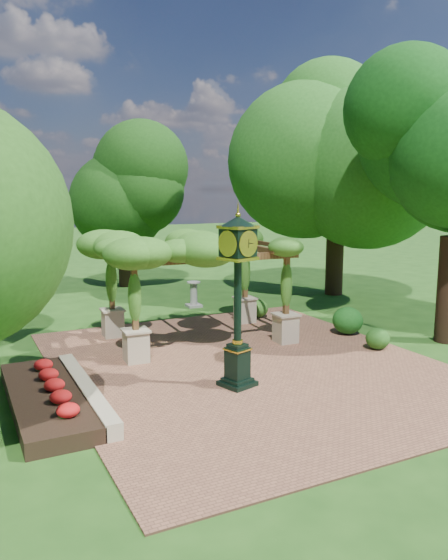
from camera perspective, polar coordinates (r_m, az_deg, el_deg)
name	(u,v)px	position (r m, az deg, el deg)	size (l,w,h in m)	color
ground	(267,376)	(14.58, 4.47, -10.02)	(120.00, 120.00, 0.00)	#1E4714
brick_plaza	(248,365)	(15.39, 2.53, -8.86)	(10.00, 12.00, 0.04)	brown
border_wall	(86,392)	(13.35, -14.23, -11.25)	(0.35, 5.00, 0.40)	#C6B793
flower_bed	(46,399)	(13.21, -18.12, -11.74)	(1.50, 5.00, 0.36)	red
pedestal_clock	(238,286)	(13.14, 1.46, -0.58)	(1.06, 1.06, 4.28)	black
pergola	(197,251)	(17.33, -2.85, 3.04)	(5.80, 3.79, 3.56)	tan
sundial	(194,296)	(22.79, -3.18, -1.66)	(0.62, 0.62, 1.07)	#9B9A92
shrub_front	(378,339)	(17.34, 15.76, -5.91)	(0.72, 0.72, 0.65)	#205217
shrub_mid	(348,321)	(18.85, 12.80, -4.15)	(1.01, 1.01, 0.91)	#175116
shrub_back	(258,308)	(20.80, 3.59, -2.98)	(0.76, 0.76, 0.69)	#326A1E
tree_north	(123,189)	(27.74, -10.49, 9.33)	(4.69, 4.69, 7.09)	#372316
tree_east_far	(339,141)	(25.76, 11.88, 14.02)	(6.38, 6.38, 10.16)	#2F2012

